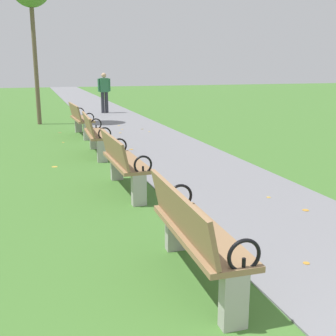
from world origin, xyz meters
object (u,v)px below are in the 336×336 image
object	(u,v)px
park_bench_5	(80,119)
pedestrian_walking	(104,91)
park_bench_2	(194,233)
park_bench_4	(95,133)
park_bench_3	(123,161)

from	to	relation	value
park_bench_5	pedestrian_walking	distance (m)	5.84
park_bench_2	park_bench_4	bearing A→B (deg)	90.00
park_bench_2	park_bench_4	size ratio (longest dim) A/B	1.00
park_bench_2	park_bench_5	xyz separation A→B (m)	(0.00, 8.79, 0.00)
park_bench_4	park_bench_3	bearing A→B (deg)	-90.00
park_bench_2	park_bench_3	world-z (taller)	same
park_bench_4	park_bench_2	bearing A→B (deg)	-90.00
park_bench_3	park_bench_4	distance (m)	2.95
park_bench_3	park_bench_5	distance (m)	5.72
park_bench_2	pedestrian_walking	xyz separation A→B (m)	(1.63, 14.38, 0.44)
park_bench_2	pedestrian_walking	world-z (taller)	pedestrian_walking
park_bench_3	park_bench_4	world-z (taller)	same
park_bench_5	park_bench_2	bearing A→B (deg)	-90.00
park_bench_2	park_bench_4	distance (m)	6.02
park_bench_4	park_bench_5	bearing A→B (deg)	90.00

